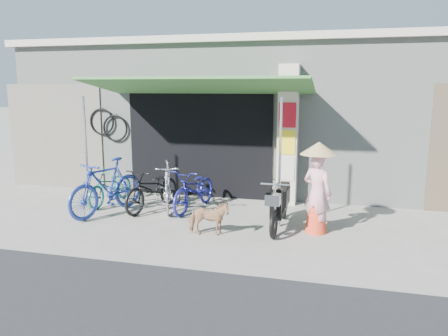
% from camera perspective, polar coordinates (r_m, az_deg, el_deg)
% --- Properties ---
extents(ground, '(80.00, 80.00, 0.00)m').
position_cam_1_polar(ground, '(7.63, -0.43, -8.82)').
color(ground, gray).
rests_on(ground, ground).
extents(bicycle_shop, '(12.30, 5.30, 3.66)m').
position_cam_1_polar(bicycle_shop, '(12.21, 5.74, 7.24)').
color(bicycle_shop, '#969B94').
rests_on(bicycle_shop, ground).
extents(shop_pillar, '(0.42, 0.44, 3.00)m').
position_cam_1_polar(shop_pillar, '(9.51, 8.35, 4.21)').
color(shop_pillar, beige).
rests_on(shop_pillar, ground).
extents(awning, '(4.60, 1.88, 2.72)m').
position_cam_1_polar(awning, '(9.02, -3.40, 10.43)').
color(awning, '#33682F').
rests_on(awning, ground).
extents(neighbour_left, '(2.60, 0.06, 2.60)m').
position_cam_1_polar(neighbour_left, '(11.82, -21.14, 3.87)').
color(neighbour_left, '#6B665B').
rests_on(neighbour_left, ground).
extents(bike_teal, '(0.70, 1.57, 0.80)m').
position_cam_1_polar(bike_teal, '(9.85, -14.57, -2.29)').
color(bike_teal, '#1D826A').
rests_on(bike_teal, ground).
extents(bike_blue, '(1.12, 1.93, 1.12)m').
position_cam_1_polar(bike_blue, '(9.05, -15.09, -2.40)').
color(bike_blue, navy).
rests_on(bike_blue, ground).
extents(bike_black, '(0.99, 1.79, 0.89)m').
position_cam_1_polar(bike_black, '(9.20, -9.29, -2.70)').
color(bike_black, black).
rests_on(bike_black, ground).
extents(bike_silver, '(1.03, 1.72, 1.00)m').
position_cam_1_polar(bike_silver, '(9.18, -7.35, -2.31)').
color(bike_silver, silver).
rests_on(bike_silver, ground).
extents(bike_navy, '(0.86, 1.77, 0.89)m').
position_cam_1_polar(bike_navy, '(9.08, -3.85, -2.75)').
color(bike_navy, navy).
rests_on(bike_navy, ground).
extents(street_dog, '(0.77, 0.45, 0.61)m').
position_cam_1_polar(street_dog, '(7.55, -2.03, -6.61)').
color(street_dog, tan).
rests_on(street_dog, ground).
extents(moped, '(0.48, 1.68, 0.95)m').
position_cam_1_polar(moped, '(8.02, 7.28, -4.71)').
color(moped, black).
rests_on(moped, ground).
extents(nun, '(0.64, 0.64, 1.61)m').
position_cam_1_polar(nun, '(7.74, 12.10, -2.53)').
color(nun, pink).
rests_on(nun, ground).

